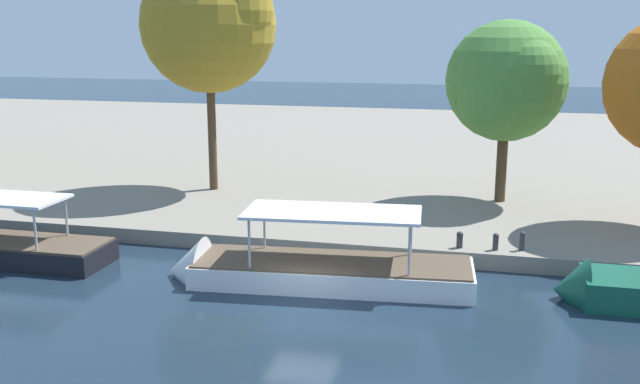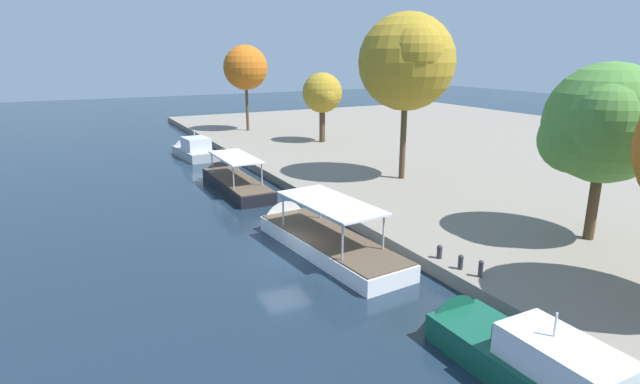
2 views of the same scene
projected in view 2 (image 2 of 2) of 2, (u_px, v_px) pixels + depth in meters
The scene contains 12 objects.
ground_plane at pixel (284, 258), 27.15m from camera, with size 220.00×220.00×0.00m, color #192838.
motor_yacht_0 at pixel (193, 151), 53.43m from camera, with size 7.85×3.54×4.17m.
tour_boat_1 at pixel (233, 184), 41.01m from camera, with size 11.37×2.86×3.91m.
tour_boat_2 at pixel (319, 241), 28.61m from camera, with size 12.35×4.17×4.20m.
motor_yacht_3 at pixel (527, 365), 16.74m from camera, with size 9.56×2.67×3.86m.
mooring_bollard_0 at pixel (440, 251), 25.15m from camera, with size 0.29×0.29×0.72m.
mooring_bollard_1 at pixel (481, 268), 23.05m from camera, with size 0.24×0.24×0.82m.
mooring_bollard_2 at pixel (461, 261), 23.88m from camera, with size 0.27×0.27×0.74m.
tree_1 at pixel (322, 94), 56.71m from camera, with size 4.61×4.53×7.90m.
tree_2 at pixel (601, 125), 26.01m from camera, with size 6.32×6.52×9.62m.
tree_3 at pixel (247, 67), 64.84m from camera, with size 5.72×5.72×11.03m.
tree_4 at pixel (407, 61), 38.71m from camera, with size 7.63×7.54×13.10m.
Camera 2 is at (23.27, -9.87, 10.73)m, focal length 28.07 mm.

